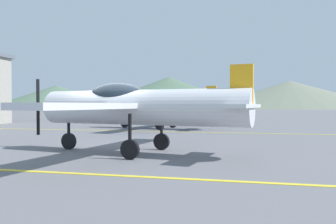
# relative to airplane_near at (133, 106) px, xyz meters

# --- Properties ---
(ground_plane) EXTENTS (400.00, 400.00, 0.00)m
(ground_plane) POSITION_rel_airplane_near_xyz_m (-0.94, 0.59, -1.54)
(ground_plane) COLOR slate
(apron_line_near) EXTENTS (80.00, 0.16, 0.01)m
(apron_line_near) POSITION_rel_airplane_near_xyz_m (-0.94, -3.41, -1.53)
(apron_line_near) COLOR yellow
(apron_line_near) RESTS_ON ground_plane
(apron_line_far) EXTENTS (80.00, 0.16, 0.01)m
(apron_line_far) POSITION_rel_airplane_near_xyz_m (-0.94, 8.77, -1.53)
(apron_line_far) COLOR yellow
(apron_line_far) RESTS_ON ground_plane
(airplane_near) EXTENTS (7.97, 9.12, 2.73)m
(airplane_near) POSITION_rel_airplane_near_xyz_m (0.00, 0.00, 0.00)
(airplane_near) COLOR silver
(airplane_near) RESTS_ON ground_plane
(airplane_mid) EXTENTS (7.97, 9.13, 2.73)m
(airplane_mid) POSITION_rel_airplane_near_xyz_m (-2.00, 11.18, 0.00)
(airplane_mid) COLOR #33478C
(airplane_mid) RESTS_ON ground_plane
(hill_left) EXTENTS (57.42, 57.42, 10.01)m
(hill_left) POSITION_rel_airplane_near_xyz_m (-77.87, 124.66, 3.47)
(hill_left) COLOR #4C6651
(hill_left) RESTS_ON ground_plane
(hill_centerleft) EXTENTS (64.19, 64.19, 11.87)m
(hill_centerleft) POSITION_rel_airplane_near_xyz_m (-24.76, 113.73, 4.40)
(hill_centerleft) COLOR #4C6651
(hill_centerleft) RESTS_ON ground_plane
(hill_centerright) EXTENTS (74.80, 74.80, 11.24)m
(hill_centerright) POSITION_rel_airplane_near_xyz_m (20.72, 136.45, 4.09)
(hill_centerright) COLOR slate
(hill_centerright) RESTS_ON ground_plane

